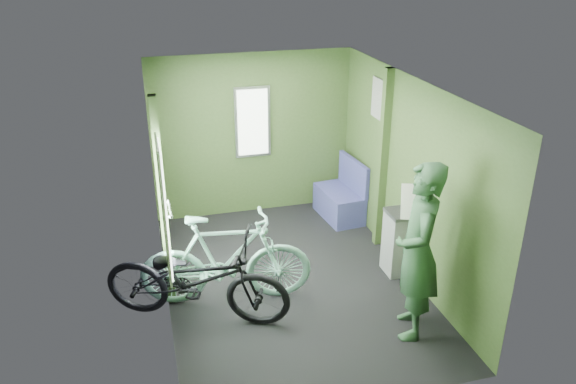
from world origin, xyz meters
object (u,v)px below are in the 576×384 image
passenger (418,252)px  waste_box (396,242)px  bicycle_black (199,320)px  bench_seat (341,200)px  bicycle_mint (228,302)px

passenger → waste_box: size_ratio=2.29×
bicycle_black → bench_seat: bench_seat is taller
waste_box → bicycle_mint: bearing=-176.9°
bicycle_mint → passenger: (1.71, -0.95, 0.91)m
bench_seat → waste_box: bearing=-91.9°
bicycle_black → bench_seat: size_ratio=2.25×
waste_box → bicycle_black: bearing=-171.8°
bicycle_black → bicycle_mint: size_ratio=1.06×
bicycle_black → passenger: 2.37m
bicycle_mint → bench_seat: bench_seat is taller
waste_box → bench_seat: bearing=94.3°
waste_box → bench_seat: size_ratio=0.92×
bicycle_black → passenger: passenger is taller
bicycle_black → waste_box: (2.38, 0.34, 0.40)m
bicycle_mint → bench_seat: 2.56m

